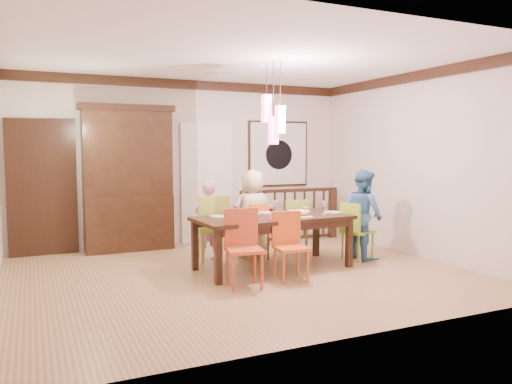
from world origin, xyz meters
name	(u,v)px	position (x,y,z in m)	size (l,w,h in m)	color
floor	(242,274)	(0.00, 0.00, 0.00)	(6.00, 6.00, 0.00)	#996F4A
ceiling	(241,56)	(0.00, 0.00, 2.90)	(6.00, 6.00, 0.00)	white
wall_back	(187,163)	(0.00, 2.50, 1.45)	(6.00, 6.00, 0.00)	beige
wall_right	(417,164)	(3.00, 0.00, 1.45)	(5.00, 5.00, 0.00)	beige
crown_molding	(241,63)	(0.00, 0.00, 2.82)	(6.00, 5.00, 0.16)	black
panel_door	(42,190)	(-2.40, 2.45, 1.05)	(1.04, 0.07, 2.24)	black
white_doorway	(207,184)	(0.35, 2.46, 1.05)	(0.97, 0.05, 2.22)	silver
painting	(278,154)	(1.80, 2.46, 1.60)	(1.25, 0.06, 1.25)	black
pendant_cluster	(273,119)	(0.53, 0.12, 2.11)	(0.27, 0.21, 1.14)	#FF4C8B
dining_table	(273,222)	(0.53, 0.12, 0.67)	(2.24, 1.11, 0.75)	black
chair_far_left	(212,224)	(-0.11, 0.89, 0.58)	(0.52, 0.52, 1.01)	#A5C539
chair_far_mid	(254,227)	(0.54, 0.80, 0.50)	(0.46, 0.46, 0.87)	#C74F14
chair_far_right	(293,222)	(1.26, 0.87, 0.51)	(0.44, 0.44, 0.90)	#8EA230
chair_near_left	(244,243)	(-0.21, -0.59, 0.55)	(0.50, 0.50, 0.96)	#BF4726
chair_near_mid	(291,242)	(0.46, -0.56, 0.50)	(0.44, 0.44, 0.88)	#D0551C
chair_end_right	(358,227)	(1.99, 0.13, 0.50)	(0.48, 0.48, 0.88)	#82AC20
china_hutch	(128,178)	(-1.09, 2.30, 1.21)	(1.53, 0.46, 2.42)	black
balustrade	(290,214)	(1.78, 1.95, 0.50)	(1.95, 0.15, 0.96)	black
person_far_left	(207,221)	(-0.16, 0.96, 0.62)	(0.45, 0.30, 1.23)	#F3B8CB
person_far_mid	(253,213)	(0.61, 0.99, 0.69)	(0.67, 0.44, 1.37)	beige
person_end_right	(363,214)	(2.09, 0.13, 0.69)	(0.67, 0.52, 1.38)	teal
serving_bowl	(299,213)	(0.87, -0.01, 0.79)	(0.31, 0.31, 0.08)	gold
small_bowl	(254,215)	(0.25, 0.15, 0.78)	(0.18, 0.18, 0.06)	white
cup_left	(252,216)	(0.11, -0.10, 0.80)	(0.13, 0.13, 0.10)	silver
cup_right	(305,210)	(1.13, 0.26, 0.79)	(0.09, 0.09, 0.08)	silver
plate_far_left	(219,216)	(-0.18, 0.37, 0.76)	(0.26, 0.26, 0.01)	white
plate_far_mid	(267,213)	(0.60, 0.47, 0.76)	(0.26, 0.26, 0.01)	white
plate_far_right	(302,211)	(1.18, 0.44, 0.76)	(0.26, 0.26, 0.01)	white
plate_near_left	(237,222)	(-0.14, -0.20, 0.76)	(0.26, 0.26, 0.01)	white
plate_near_mid	(303,217)	(0.87, -0.15, 0.76)	(0.26, 0.26, 0.01)	white
plate_end_right	(333,212)	(1.51, 0.09, 0.76)	(0.26, 0.26, 0.01)	white
wine_glass_a	(236,210)	(0.04, 0.28, 0.84)	(0.08, 0.08, 0.19)	#590C19
wine_glass_b	(275,207)	(0.70, 0.38, 0.84)	(0.08, 0.08, 0.19)	silver
wine_glass_c	(271,212)	(0.39, -0.11, 0.84)	(0.08, 0.08, 0.19)	#590C19
wine_glass_d	(325,208)	(1.31, 0.01, 0.84)	(0.08, 0.08, 0.19)	silver
napkin	(277,220)	(0.40, -0.26, 0.76)	(0.18, 0.14, 0.01)	#D83359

